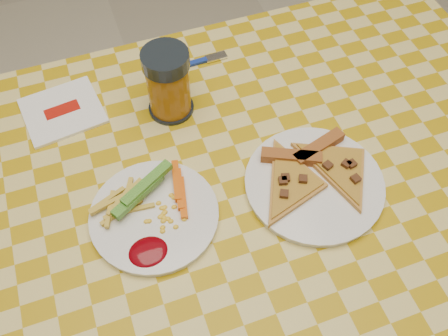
{
  "coord_description": "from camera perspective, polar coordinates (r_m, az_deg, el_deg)",
  "views": [
    {
      "loc": [
        -0.15,
        -0.41,
        1.49
      ],
      "look_at": [
        0.01,
        0.05,
        0.78
      ],
      "focal_mm": 40.0,
      "sensor_mm": 36.0,
      "label": 1
    }
  ],
  "objects": [
    {
      "name": "pizza_slices",
      "position": [
        0.88,
        10.16,
        -0.5
      ],
      "size": [
        0.29,
        0.24,
        0.02
      ],
      "color": "#C6863C",
      "rests_on": "plate_right"
    },
    {
      "name": "ground",
      "position": [
        1.55,
        0.25,
        -18.08
      ],
      "size": [
        8.0,
        8.0,
        0.0
      ],
      "primitive_type": "plane",
      "color": "beige",
      "rests_on": "ground"
    },
    {
      "name": "fork",
      "position": [
        1.06,
        -3.38,
        11.93
      ],
      "size": [
        0.15,
        0.02,
        0.01
      ],
      "rotation": [
        0.0,
        0.0,
        0.03
      ],
      "color": "navy",
      "rests_on": "table"
    },
    {
      "name": "plate_left",
      "position": [
        0.84,
        -7.95,
        -5.47
      ],
      "size": [
        0.26,
        0.26,
        0.01
      ],
      "primitive_type": "cylinder",
      "rotation": [
        0.0,
        0.0,
        0.31
      ],
      "color": "white",
      "rests_on": "table"
    },
    {
      "name": "plate_right",
      "position": [
        0.88,
        10.24,
        -1.87
      ],
      "size": [
        0.3,
        0.3,
        0.01
      ],
      "primitive_type": "cylinder",
      "rotation": [
        0.0,
        0.0,
        0.36
      ],
      "color": "white",
      "rests_on": "table"
    },
    {
      "name": "fries_veggies",
      "position": [
        0.84,
        -8.93,
        -4.17
      ],
      "size": [
        0.19,
        0.18,
        0.04
      ],
      "color": "gold",
      "rests_on": "plate_left"
    },
    {
      "name": "drink_glass",
      "position": [
        0.93,
        -6.4,
        9.58
      ],
      "size": [
        0.09,
        0.09,
        0.14
      ],
      "color": "black",
      "rests_on": "table"
    },
    {
      "name": "table",
      "position": [
        0.92,
        0.4,
        -5.95
      ],
      "size": [
        1.28,
        0.88,
        0.76
      ],
      "color": "white",
      "rests_on": "ground"
    },
    {
      "name": "napkin",
      "position": [
        1.02,
        -17.98,
        6.23
      ],
      "size": [
        0.16,
        0.15,
        0.01
      ],
      "rotation": [
        0.0,
        0.0,
        0.13
      ],
      "color": "white",
      "rests_on": "table"
    }
  ]
}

